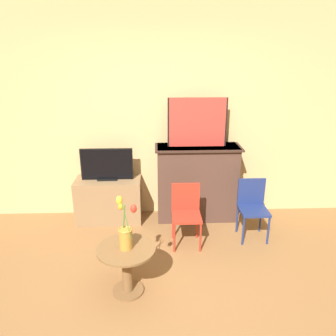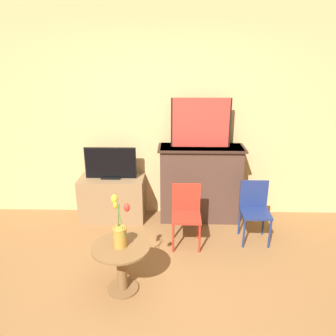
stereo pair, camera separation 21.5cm
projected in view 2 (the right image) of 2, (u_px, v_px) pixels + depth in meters
ground_plane at (157, 328)px, 2.65m from camera, size 14.00×14.00×0.00m
wall_back at (165, 115)px, 4.21m from camera, size 8.00×0.06×2.70m
fireplace_mantel at (200, 182)px, 4.27m from camera, size 1.09×0.42×1.00m
painting at (201, 123)px, 4.02m from camera, size 0.74×0.03×0.61m
tv_stand at (113, 198)px, 4.34m from camera, size 0.84×0.41×0.57m
tv_monitor at (110, 164)px, 4.19m from camera, size 0.66×0.12×0.41m
chair_red at (186, 211)px, 3.73m from camera, size 0.33×0.33×0.71m
chair_blue at (255, 207)px, 3.82m from camera, size 0.33×0.33×0.71m
side_table at (121, 261)px, 2.99m from camera, size 0.53×0.53×0.47m
vase_tulips at (120, 230)px, 2.89m from camera, size 0.19×0.23×0.47m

